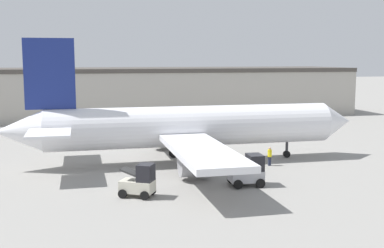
{
  "coord_description": "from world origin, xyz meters",
  "views": [
    {
      "loc": [
        -11.18,
        -45.49,
        10.19
      ],
      "look_at": [
        0.0,
        0.0,
        3.82
      ],
      "focal_mm": 45.0,
      "sensor_mm": 36.0,
      "label": 1
    }
  ],
  "objects": [
    {
      "name": "belt_loader_truck",
      "position": [
        -6.66,
        -10.82,
        1.12
      ],
      "size": [
        2.92,
        2.66,
        2.51
      ],
      "rotation": [
        0.0,
        0.0,
        -0.52
      ],
      "color": "beige",
      "rests_on": "ground_plane"
    },
    {
      "name": "ground_crew_worker",
      "position": [
        6.86,
        -3.32,
        0.97
      ],
      "size": [
        0.4,
        0.4,
        1.81
      ],
      "rotation": [
        0.0,
        0.0,
        0.17
      ],
      "color": "#1E2338",
      "rests_on": "ground_plane"
    },
    {
      "name": "airplane",
      "position": [
        -0.95,
        0.01,
        3.56
      ],
      "size": [
        35.73,
        33.09,
        12.05
      ],
      "rotation": [
        0.0,
        0.0,
        -0.01
      ],
      "color": "white",
      "rests_on": "ground_plane"
    },
    {
      "name": "baggage_tug",
      "position": [
        2.34,
        -9.72,
        1.14
      ],
      "size": [
        2.72,
        2.18,
        2.54
      ],
      "rotation": [
        0.0,
        0.0,
        -0.04
      ],
      "color": "#B2B2B7",
      "rests_on": "ground_plane"
    },
    {
      "name": "ground_plane",
      "position": [
        0.0,
        0.0,
        0.0
      ],
      "size": [
        400.0,
        400.0,
        0.0
      ],
      "primitive_type": "plane",
      "color": "gray"
    },
    {
      "name": "terminal_building",
      "position": [
        -3.59,
        40.88,
        4.29
      ],
      "size": [
        84.61,
        17.17,
        8.57
      ],
      "color": "#ADA89E",
      "rests_on": "ground_plane"
    }
  ]
}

